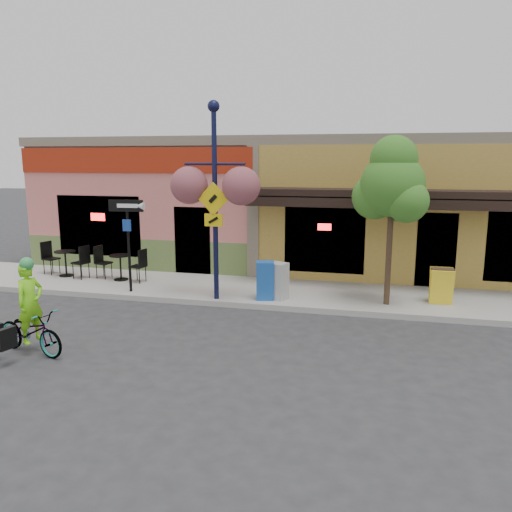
{
  "coord_description": "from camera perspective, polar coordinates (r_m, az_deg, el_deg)",
  "views": [
    {
      "loc": [
        2.63,
        -11.44,
        3.8
      ],
      "look_at": [
        -0.21,
        0.5,
        1.4
      ],
      "focal_mm": 35.0,
      "sensor_mm": 36.0,
      "label": 1
    }
  ],
  "objects": [
    {
      "name": "ground",
      "position": [
        12.34,
        0.43,
        -6.87
      ],
      "size": [
        90.0,
        90.0,
        0.0
      ],
      "primitive_type": "plane",
      "color": "#2D2D30",
      "rests_on": "ground"
    },
    {
      "name": "sidewalk",
      "position": [
        14.19,
        2.25,
        -4.16
      ],
      "size": [
        24.0,
        3.0,
        0.15
      ],
      "primitive_type": "cube",
      "color": "#9E9B93",
      "rests_on": "ground"
    },
    {
      "name": "curb",
      "position": [
        12.83,
        0.99,
        -5.82
      ],
      "size": [
        24.0,
        0.12,
        0.15
      ],
      "primitive_type": "cube",
      "color": "#A8A59E",
      "rests_on": "ground"
    },
    {
      "name": "building",
      "position": [
        19.19,
        5.51,
        6.38
      ],
      "size": [
        18.2,
        8.2,
        4.5
      ],
      "primitive_type": null,
      "color": "#CE6D65",
      "rests_on": "ground"
    },
    {
      "name": "bicycle",
      "position": [
        10.9,
        -24.37,
        -7.87
      ],
      "size": [
        1.8,
        0.98,
        0.89
      ],
      "primitive_type": "imported",
      "rotation": [
        0.0,
        0.0,
        1.33
      ],
      "color": "maroon",
      "rests_on": "ground"
    },
    {
      "name": "cyclist_rider",
      "position": [
        10.77,
        -24.3,
        -6.16
      ],
      "size": [
        0.51,
        0.65,
        1.59
      ],
      "primitive_type": "imported",
      "rotation": [
        0.0,
        0.0,
        1.33
      ],
      "color": "#7DE918",
      "rests_on": "ground"
    },
    {
      "name": "lamp_post",
      "position": [
        12.88,
        -4.7,
        6.1
      ],
      "size": [
        1.65,
        0.71,
        5.09
      ],
      "primitive_type": null,
      "rotation": [
        0.0,
        0.0,
        -0.04
      ],
      "color": "#111437",
      "rests_on": "sidewalk"
    },
    {
      "name": "one_way_sign",
      "position": [
        14.16,
        -14.34,
        1.09
      ],
      "size": [
        1.0,
        0.28,
        2.56
      ],
      "primitive_type": null,
      "rotation": [
        0.0,
        0.0,
        0.07
      ],
      "color": "black",
      "rests_on": "sidewalk"
    },
    {
      "name": "cafe_set_left",
      "position": [
        16.79,
        -20.94,
        -0.4
      ],
      "size": [
        1.92,
        1.3,
        1.05
      ],
      "primitive_type": null,
      "rotation": [
        0.0,
        0.0,
        -0.26
      ],
      "color": "black",
      "rests_on": "sidewalk"
    },
    {
      "name": "cafe_set_right",
      "position": [
        15.72,
        -15.23,
        -0.85
      ],
      "size": [
        1.82,
        1.13,
        1.02
      ],
      "primitive_type": null,
      "rotation": [
        0.0,
        0.0,
        -0.17
      ],
      "color": "black",
      "rests_on": "sidewalk"
    },
    {
      "name": "newspaper_box_blue",
      "position": [
        13.12,
        1.04,
        -2.81
      ],
      "size": [
        0.53,
        0.49,
        1.01
      ],
      "primitive_type": null,
      "rotation": [
        0.0,
        0.0,
        0.22
      ],
      "color": "#1C52A8",
      "rests_on": "sidewalk"
    },
    {
      "name": "newspaper_box_grey",
      "position": [
        13.14,
        2.51,
        -2.88
      ],
      "size": [
        0.58,
        0.55,
        0.97
      ],
      "primitive_type": null,
      "rotation": [
        0.0,
        0.0,
        -0.39
      ],
      "color": "#A8A8A8",
      "rests_on": "sidewalk"
    },
    {
      "name": "street_tree",
      "position": [
        12.81,
        15.13,
        3.89
      ],
      "size": [
        2.11,
        2.11,
        4.27
      ],
      "primitive_type": null,
      "rotation": [
        0.0,
        0.0,
        -0.33
      ],
      "color": "#3D7A26",
      "rests_on": "sidewalk"
    },
    {
      "name": "sandwich_board",
      "position": [
        13.41,
        20.5,
        -3.4
      ],
      "size": [
        0.56,
        0.42,
        0.93
      ],
      "primitive_type": null,
      "rotation": [
        0.0,
        0.0,
        -0.01
      ],
      "color": "yellow",
      "rests_on": "sidewalk"
    }
  ]
}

